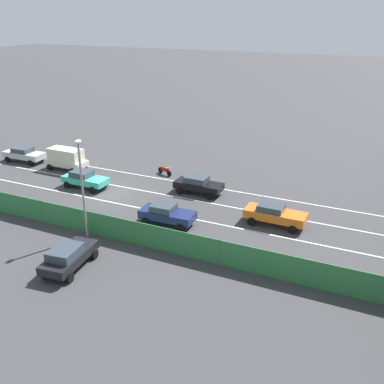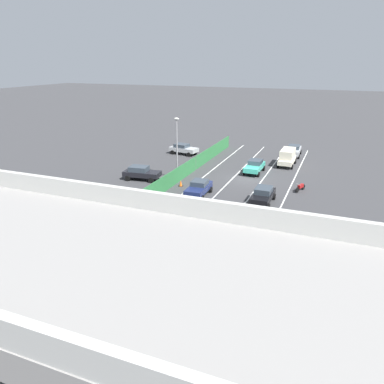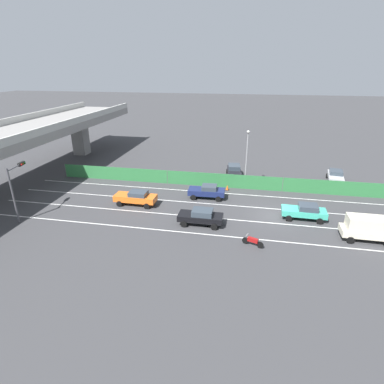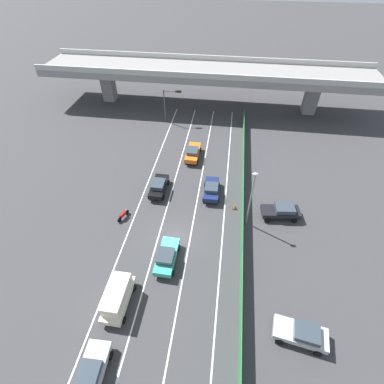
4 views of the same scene
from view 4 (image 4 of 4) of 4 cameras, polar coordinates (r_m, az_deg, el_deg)
ground_plane at (r=30.94m, az=-3.68°, el=-9.44°), size 300.00×300.00×0.00m
lane_line_left_edge at (r=36.00m, az=-9.94°, el=-0.76°), size 0.14×48.24×0.01m
lane_line_mid_left at (r=35.21m, az=-4.56°, el=-1.32°), size 0.14×48.24×0.01m
lane_line_mid_right at (r=34.76m, az=1.01°, el=-1.88°), size 0.14×48.24×0.01m
lane_line_right_edge at (r=34.64m, az=6.68°, el=-2.43°), size 0.14×48.24×0.01m
elevated_overpass at (r=54.15m, az=2.98°, el=22.80°), size 58.77×9.51×7.73m
green_fence at (r=34.11m, az=10.16°, el=-1.68°), size 0.10×44.34×1.81m
car_taxi_teal at (r=28.60m, az=-5.14°, el=-12.82°), size 2.06×4.39×1.59m
car_taxi_orange at (r=41.30m, az=0.20°, el=7.99°), size 2.00×4.70×1.61m
car_sedan_black at (r=35.75m, az=-6.75°, el=1.21°), size 1.99×4.35×1.59m
car_sedan_silver at (r=25.31m, az=-19.96°, el=-31.54°), size 2.13×4.73×1.58m
car_sedan_navy at (r=35.16m, az=3.97°, el=0.58°), size 2.11×4.31×1.59m
car_van_cream at (r=26.71m, az=-14.83°, el=-19.71°), size 2.07×4.44×2.24m
motorcycle at (r=33.48m, az=-13.75°, el=-4.55°), size 0.89×1.85×0.93m
parked_wagon_silver at (r=26.59m, az=21.28°, el=-25.06°), size 4.45×2.57×1.55m
parked_sedan_dark at (r=33.95m, az=17.65°, el=-3.65°), size 4.50×2.44×1.63m
traffic_light at (r=49.39m, az=-4.49°, el=18.08°), size 2.96×0.66×5.66m
street_lamp at (r=29.77m, az=11.91°, el=-0.57°), size 0.60×0.36×7.31m
traffic_cone at (r=34.01m, az=8.61°, el=-2.96°), size 0.47×0.47×0.70m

